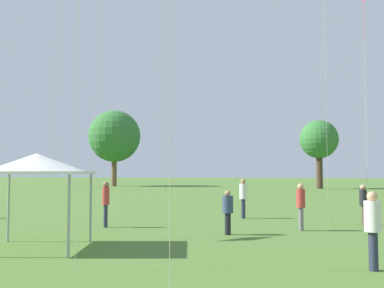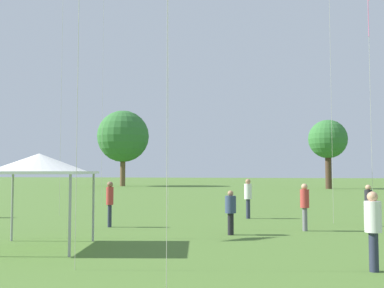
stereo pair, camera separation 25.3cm
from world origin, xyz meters
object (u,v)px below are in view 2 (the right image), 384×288
Objects in this scene: person_standing_2 at (368,201)px; person_standing_4 at (231,209)px; canopy_tent at (39,164)px; person_standing_0 at (248,195)px; person_standing_3 at (373,224)px; distant_tree_0 at (123,136)px; person_standing_5 at (110,199)px; distant_tree_1 at (328,140)px; person_standing_1 at (305,202)px.

person_standing_4 is at bearing -78.13° from person_standing_2.
person_standing_0 is at bearing 60.65° from canopy_tent.
person_standing_3 is 1.14× the size of person_standing_4.
distant_tree_0 is at bearing 43.63° from person_standing_3.
person_standing_2 is at bearing 81.39° from person_standing_4.
person_standing_4 is (-0.15, -5.55, -0.21)m from person_standing_0.
person_standing_5 is 0.21× the size of distant_tree_1.
person_standing_0 is 5.56m from person_standing_4.
distant_tree_0 reaches higher than person_standing_3.
person_standing_4 is 0.46× the size of canopy_tent.
person_standing_2 is at bearing -92.94° from distant_tree_1.
person_standing_1 is at bearing -96.31° from distant_tree_1.
distant_tree_0 is at bearing 108.03° from canopy_tent.
distant_tree_0 is at bearing -38.55° from person_standing_0.
person_standing_0 is 4.65m from person_standing_1.
canopy_tent is at bearing -71.97° from distant_tree_0.
distant_tree_0 reaches higher than person_standing_4.
person_standing_1 is 3.26m from person_standing_2.
distant_tree_0 is at bearing -160.60° from person_standing_5.
person_standing_2 is 6.27m from person_standing_4.
distant_tree_1 is (7.03, 37.83, 5.09)m from person_standing_0.
person_standing_0 is 1.20× the size of person_standing_4.
person_standing_2 reaches higher than person_standing_4.
person_standing_2 is at bearing -58.59° from distant_tree_0.
person_standing_3 is at bearing -94.04° from distant_tree_1.
person_standing_0 is 0.16× the size of distant_tree_0.
distant_tree_0 is 29.53m from distant_tree_1.
canopy_tent reaches higher than person_standing_3.
person_standing_0 is at bearing 36.57° from person_standing_3.
person_standing_4 is at bearing 36.67° from canopy_tent.
person_standing_0 reaches higher than person_standing_2.
person_standing_1 is 9.48m from canopy_tent.
person_standing_3 is 0.15× the size of distant_tree_0.
person_standing_1 is 0.97× the size of person_standing_5.
canopy_tent reaches higher than person_standing_1.
distant_tree_0 is (-17.01, 46.79, 6.32)m from person_standing_5.
distant_tree_1 is (12.30, 47.19, 3.80)m from canopy_tent.
person_standing_0 is 1.03× the size of person_standing_5.
person_standing_4 is at bearing 112.34° from person_standing_0.
person_standing_1 is 6.74m from person_standing_3.
distant_tree_0 is at bearing 171.06° from distant_tree_1.
person_standing_5 is at bearing -70.02° from distant_tree_0.
distant_tree_0 is (-27.10, 44.39, 6.42)m from person_standing_2.
canopy_tent is (-5.26, -9.36, 1.29)m from person_standing_0.
person_standing_0 is 0.55× the size of canopy_tent.
person_standing_5 is (-10.09, -2.40, 0.10)m from person_standing_2.
person_standing_3 is at bearing 132.74° from person_standing_0.
person_standing_3 is 0.98× the size of person_standing_5.
distant_tree_0 reaches higher than distant_tree_1.
canopy_tent reaches higher than person_standing_2.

